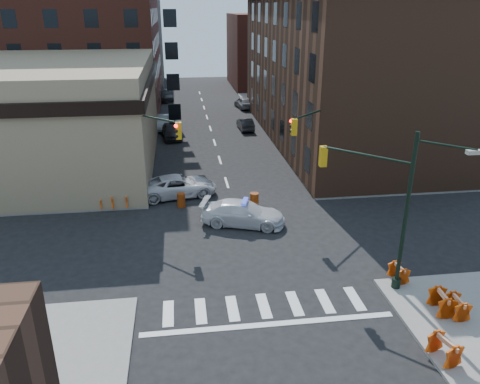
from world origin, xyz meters
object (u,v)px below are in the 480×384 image
object	(u,v)px
pickup	(178,186)
parked_car_wnear	(172,131)
barrel_road	(254,200)
barricade_se_a	(399,273)
parked_car_wfar	(162,122)
pedestrian_a	(102,186)
parked_car_enear	(245,124)
police_car	(243,213)
barricade_nw_a	(120,201)
pedestrian_b	(85,182)
barrel_bank	(181,200)

from	to	relation	value
pickup	parked_car_wnear	bearing A→B (deg)	-7.96
barrel_road	barricade_se_a	bearing A→B (deg)	-61.22
parked_car_wfar	barricade_se_a	size ratio (longest dim) A/B	4.19
parked_car_wnear	pedestrian_a	world-z (taller)	pedestrian_a
parked_car_wfar	parked_car_enear	size ratio (longest dim) A/B	1.15
police_car	barricade_nw_a	size ratio (longest dim) A/B	4.22
pedestrian_a	barricade_nw_a	bearing A→B (deg)	-56.41
parked_car_wfar	pedestrian_b	distance (m)	20.44
parked_car_wfar	barrel_road	xyz separation A→B (m)	(6.92, -23.72, -0.24)
pickup	parked_car_enear	xyz separation A→B (m)	(7.81, 19.17, -0.11)
parked_car_wfar	barricade_se_a	xyz separation A→B (m)	(12.69, -34.23, -0.21)
barrel_road	parked_car_wnear	bearing A→B (deg)	106.69
barrel_road	barrel_bank	world-z (taller)	barrel_road
police_car	pedestrian_a	size ratio (longest dim) A/B	2.81
pickup	pedestrian_b	size ratio (longest dim) A/B	3.08
pedestrian_a	barricade_nw_a	xyz separation A→B (m)	(1.39, -1.91, -0.48)
barrel_bank	barricade_se_a	bearing A→B (deg)	-46.08
pickup	barrel_bank	bearing A→B (deg)	175.15
parked_car_wnear	pickup	bearing A→B (deg)	-93.12
parked_car_wnear	parked_car_enear	bearing A→B (deg)	12.71
pickup	barrel_bank	world-z (taller)	pickup
parked_car_enear	parked_car_wfar	bearing A→B (deg)	-12.63
pickup	parked_car_wfar	xyz separation A→B (m)	(-1.63, 20.82, -0.01)
barricade_se_a	parked_car_wfar	bearing A→B (deg)	13.35
parked_car_wnear	barricade_se_a	size ratio (longest dim) A/B	4.21
parked_car_wfar	pedestrian_a	world-z (taller)	pedestrian_a
pedestrian_b	barrel_bank	size ratio (longest dim) A/B	1.83
barrel_road	pickup	bearing A→B (deg)	151.26
pickup	barrel_bank	size ratio (longest dim) A/B	5.63
pedestrian_b	barricade_se_a	world-z (taller)	pedestrian_b
pickup	barricade_se_a	world-z (taller)	pickup
pickup	pedestrian_a	xyz separation A→B (m)	(-5.46, -0.10, 0.32)
parked_car_enear	barrel_bank	xyz separation A→B (m)	(-7.63, -21.28, -0.17)
parked_car_wnear	parked_car_wfar	xyz separation A→B (m)	(-1.10, 4.31, -0.03)
pickup	barricade_se_a	size ratio (longest dim) A/B	5.04
barrel_road	barricade_se_a	xyz separation A→B (m)	(5.78, -10.51, 0.04)
pedestrian_a	barrel_road	distance (m)	11.12
barricade_nw_a	barrel_bank	bearing A→B (deg)	-3.83
parked_car_wnear	barrel_bank	bearing A→B (deg)	-92.76
pedestrian_b	barricade_nw_a	size ratio (longest dim) A/B	1.45
barrel_road	barricade_se_a	distance (m)	12.00
parked_car_wfar	barricade_se_a	distance (m)	36.51
parked_car_wnear	pedestrian_b	distance (m)	16.69
police_car	barricade_se_a	size ratio (longest dim) A/B	4.78
police_car	pedestrian_a	xyz separation A→B (m)	(-9.58, 5.43, 0.33)
pedestrian_b	pickup	bearing A→B (deg)	-37.14
pedestrian_a	barricade_se_a	bearing A→B (deg)	-41.29
police_car	parked_car_enear	xyz separation A→B (m)	(3.69, 24.70, -0.11)
pickup	barricade_nw_a	distance (m)	4.54
police_car	barrel_road	xyz separation A→B (m)	(1.16, 2.63, -0.25)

